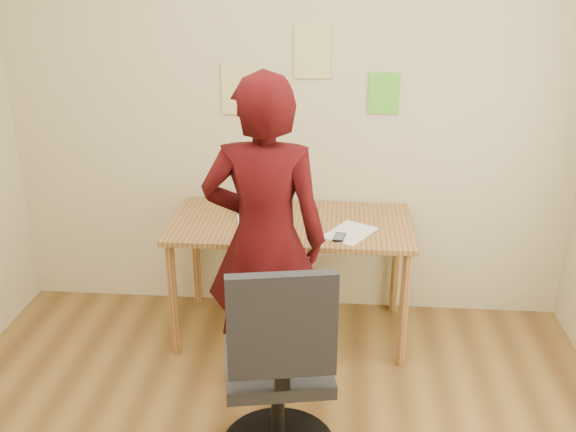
# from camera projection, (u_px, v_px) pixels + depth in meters

# --- Properties ---
(room) EXTENTS (3.58, 3.58, 2.78)m
(room) POSITION_uv_depth(u_px,v_px,m) (248.00, 211.00, 2.23)
(room) COLOR brown
(room) RESTS_ON ground
(desk) EXTENTS (1.40, 0.70, 0.74)m
(desk) POSITION_uv_depth(u_px,v_px,m) (291.00, 235.00, 3.77)
(desk) COLOR #9F6E36
(desk) RESTS_ON ground
(laptop) EXTENTS (0.34, 0.32, 0.21)m
(laptop) POSITION_uv_depth(u_px,v_px,m) (262.00, 211.00, 3.75)
(laptop) COLOR #B5B5BD
(laptop) RESTS_ON desk
(paper_sheet) EXTENTS (0.33, 0.36, 0.00)m
(paper_sheet) POSITION_uv_depth(u_px,v_px,m) (350.00, 233.00, 3.59)
(paper_sheet) COLOR white
(paper_sheet) RESTS_ON desk
(phone) EXTENTS (0.08, 0.12, 0.01)m
(phone) POSITION_uv_depth(u_px,v_px,m) (339.00, 237.00, 3.52)
(phone) COLOR black
(phone) RESTS_ON desk
(wall_note_left) EXTENTS (0.21, 0.00, 0.30)m
(wall_note_left) POSITION_uv_depth(u_px,v_px,m) (239.00, 90.00, 3.83)
(wall_note_left) COLOR #D3CF7E
(wall_note_left) RESTS_ON room
(wall_note_mid) EXTENTS (0.21, 0.00, 0.30)m
(wall_note_mid) POSITION_uv_depth(u_px,v_px,m) (312.00, 52.00, 3.71)
(wall_note_mid) COLOR #D3CF7E
(wall_note_mid) RESTS_ON room
(wall_note_right) EXTENTS (0.18, 0.00, 0.24)m
(wall_note_right) POSITION_uv_depth(u_px,v_px,m) (384.00, 93.00, 3.77)
(wall_note_right) COLOR #57CF2E
(wall_note_right) RESTS_ON room
(office_chair) EXTENTS (0.55, 0.56, 1.05)m
(office_chair) POSITION_uv_depth(u_px,v_px,m) (279.00, 380.00, 2.81)
(office_chair) COLOR black
(office_chair) RESTS_ON ground
(person) EXTENTS (0.63, 0.41, 1.71)m
(person) POSITION_uv_depth(u_px,v_px,m) (265.00, 241.00, 3.20)
(person) COLOR #330708
(person) RESTS_ON ground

